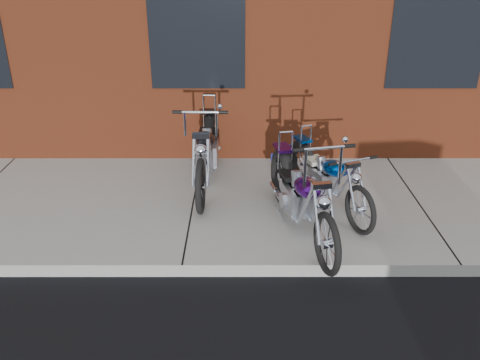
{
  "coord_description": "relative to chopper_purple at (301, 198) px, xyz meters",
  "views": [
    {
      "loc": [
        0.62,
        -4.54,
        3.27
      ],
      "look_at": [
        0.62,
        0.8,
        0.79
      ],
      "focal_mm": 38.0,
      "sensor_mm": 36.0,
      "label": 1
    }
  ],
  "objects": [
    {
      "name": "ground",
      "position": [
        -1.33,
        -0.75,
        -0.57
      ],
      "size": [
        120.0,
        120.0,
        0.0
      ],
      "primitive_type": "plane",
      "color": "black",
      "rests_on": "ground"
    },
    {
      "name": "sidewalk",
      "position": [
        -1.33,
        0.75,
        -0.5
      ],
      "size": [
        22.0,
        3.0,
        0.15
      ],
      "primitive_type": "cube",
      "color": "#A39D94",
      "rests_on": "ground"
    },
    {
      "name": "chopper_purple",
      "position": [
        0.0,
        0.0,
        0.0
      ],
      "size": [
        0.71,
        2.3,
        1.31
      ],
      "rotation": [
        0.0,
        0.0,
        -1.36
      ],
      "color": "black",
      "rests_on": "sidewalk"
    },
    {
      "name": "chopper_blue",
      "position": [
        0.41,
        0.66,
        -0.05
      ],
      "size": [
        0.87,
        1.97,
        0.9
      ],
      "rotation": [
        0.0,
        0.0,
        -1.19
      ],
      "color": "black",
      "rests_on": "sidewalk"
    },
    {
      "name": "chopper_third",
      "position": [
        -1.19,
        1.4,
        0.03
      ],
      "size": [
        0.61,
        2.48,
        1.26
      ],
      "rotation": [
        0.0,
        0.0,
        -1.59
      ],
      "color": "black",
      "rests_on": "sidewalk"
    }
  ]
}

